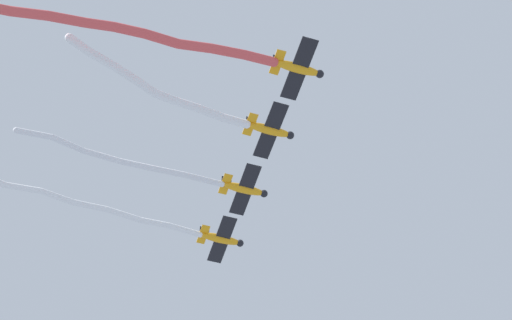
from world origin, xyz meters
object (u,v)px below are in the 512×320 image
at_px(airplane_lead, 299,68).
at_px(airplane_left_wing, 270,130).
at_px(airplane_slot, 222,239).
at_px(airplane_right_wing, 245,189).

bearing_deg(airplane_lead, airplane_left_wing, 92.69).
height_order(airplane_left_wing, airplane_slot, same).
bearing_deg(airplane_lead, airplane_right_wing, 92.69).
relative_size(airplane_lead, airplane_slot, 1.00).
distance_m(airplane_lead, airplane_right_wing, 14.88).
xyz_separation_m(airplane_lead, airplane_slot, (-10.78, 19.55, 0.30)).
height_order(airplane_lead, airplane_right_wing, same).
height_order(airplane_right_wing, airplane_slot, airplane_slot).
xyz_separation_m(airplane_right_wing, airplane_slot, (-3.59, 6.52, 0.30)).
bearing_deg(airplane_slot, airplane_right_wing, -87.18).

